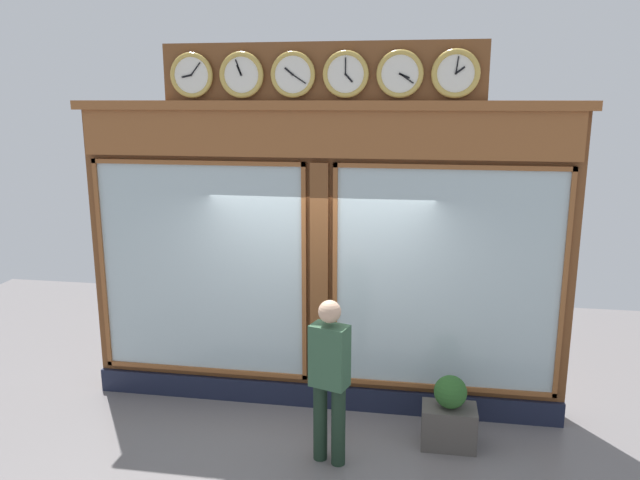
# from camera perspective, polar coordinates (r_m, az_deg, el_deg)

# --- Properties ---
(shop_facade) EXTENTS (5.59, 0.42, 4.13)m
(shop_facade) POSITION_cam_1_polar(r_m,az_deg,el_deg) (7.01, 0.17, -1.28)
(shop_facade) COLOR brown
(shop_facade) RESTS_ON ground_plane
(pedestrian) EXTENTS (0.41, 0.32, 1.69)m
(pedestrian) POSITION_cam_1_polar(r_m,az_deg,el_deg) (6.13, 0.88, -12.37)
(pedestrian) COLOR #1C2F21
(pedestrian) RESTS_ON ground_plane
(planter_box) EXTENTS (0.56, 0.36, 0.44)m
(planter_box) POSITION_cam_1_polar(r_m,az_deg,el_deg) (6.84, 11.81, -16.51)
(planter_box) COLOR #4C4742
(planter_box) RESTS_ON ground_plane
(planter_shrub) EXTENTS (0.34, 0.34, 0.34)m
(planter_shrub) POSITION_cam_1_polar(r_m,az_deg,el_deg) (6.65, 11.97, -13.58)
(planter_shrub) COLOR #285623
(planter_shrub) RESTS_ON planter_box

